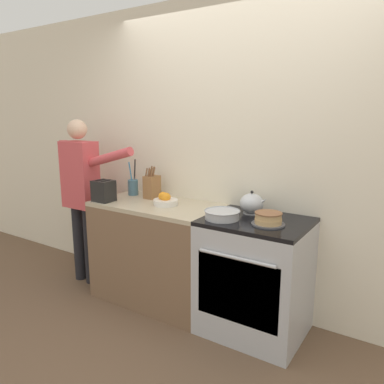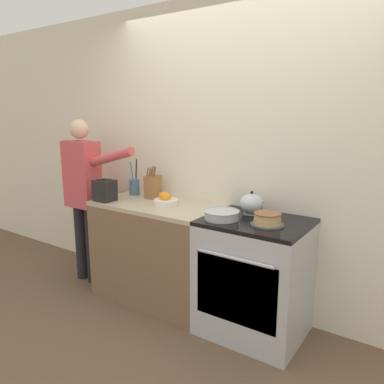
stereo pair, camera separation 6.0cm
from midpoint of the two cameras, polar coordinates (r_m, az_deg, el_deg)
The scene contains 12 objects.
ground_plane at distance 3.03m, azimuth 1.94°, elevation -21.28°, with size 16.00×16.00×0.00m, color brown.
wall_back at distance 3.12m, azimuth 8.44°, elevation 5.16°, with size 8.00×0.04×2.60m.
counter_cabinet at distance 3.40m, azimuth -4.65°, elevation -9.04°, with size 1.11×0.62×0.89m.
stove_range at distance 2.94m, azimuth 10.00°, elevation -12.64°, with size 0.76×0.65×0.89m.
layer_cake at distance 2.67m, azimuth 12.05°, elevation -4.11°, with size 0.24×0.24×0.09m.
tea_kettle at distance 2.93m, azimuth 9.67°, elevation -1.81°, with size 0.23×0.19×0.18m.
mixing_bowl at distance 2.77m, azimuth 5.14°, elevation -3.46°, with size 0.27×0.27×0.07m.
knife_block at distance 3.44m, azimuth -5.47°, elevation 0.87°, with size 0.10×0.14×0.30m.
utensil_crock at distance 3.60m, azimuth -8.28°, elevation 0.87°, with size 0.10×0.10×0.34m.
fruit_bowl at distance 3.18m, azimuth -3.48°, elevation -1.19°, with size 0.21×0.21×0.11m.
toaster at distance 3.40m, azimuth -12.66°, elevation 0.23°, with size 0.19×0.15×0.19m.
person_baker at distance 3.76m, azimuth -15.79°, elevation 0.69°, with size 0.92×0.20×1.60m.
Camera 2 is at (1.37, -2.13, 1.67)m, focal length 35.00 mm.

